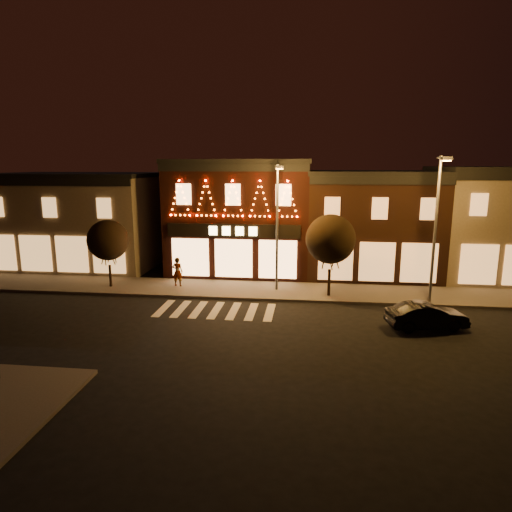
# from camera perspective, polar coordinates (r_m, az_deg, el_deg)

# --- Properties ---
(ground) EXTENTS (120.00, 120.00, 0.00)m
(ground) POSITION_cam_1_polar(r_m,az_deg,el_deg) (21.32, -7.41, -10.34)
(ground) COLOR black
(ground) RESTS_ON ground
(sidewalk_far) EXTENTS (44.00, 4.00, 0.15)m
(sidewalk_far) POSITION_cam_1_polar(r_m,az_deg,el_deg) (28.41, 0.46, -4.42)
(sidewalk_far) COLOR #47423D
(sidewalk_far) RESTS_ON ground
(building_left) EXTENTS (12.20, 8.28, 7.30)m
(building_left) POSITION_cam_1_polar(r_m,az_deg,el_deg) (37.94, -21.64, 4.37)
(building_left) COLOR #6F634F
(building_left) RESTS_ON ground
(building_pulp) EXTENTS (10.20, 8.34, 8.30)m
(building_pulp) POSITION_cam_1_polar(r_m,az_deg,el_deg) (33.69, -1.79, 5.23)
(building_pulp) COLOR black
(building_pulp) RESTS_ON ground
(building_right_a) EXTENTS (9.20, 8.28, 7.50)m
(building_right_a) POSITION_cam_1_polar(r_m,az_deg,el_deg) (33.68, 14.46, 4.17)
(building_right_a) COLOR black
(building_right_a) RESTS_ON ground
(building_right_b) EXTENTS (9.20, 8.28, 7.80)m
(building_right_b) POSITION_cam_1_polar(r_m,az_deg,el_deg) (35.99, 28.85, 3.79)
(building_right_b) COLOR #6F634F
(building_right_b) RESTS_ON ground
(streetlamp_mid) EXTENTS (0.56, 1.79, 7.81)m
(streetlamp_mid) POSITION_cam_1_polar(r_m,az_deg,el_deg) (27.25, 2.77, 4.88)
(streetlamp_mid) COLOR #59595E
(streetlamp_mid) RESTS_ON sidewalk_far
(streetlamp_right) EXTENTS (0.54, 1.90, 8.26)m
(streetlamp_right) POSITION_cam_1_polar(r_m,az_deg,el_deg) (26.60, 22.19, 4.43)
(streetlamp_right) COLOR #59595E
(streetlamp_right) RESTS_ON sidewalk_far
(tree_left) EXTENTS (2.60, 2.60, 4.35)m
(tree_left) POSITION_cam_1_polar(r_m,az_deg,el_deg) (29.94, -18.48, 1.93)
(tree_left) COLOR black
(tree_left) RESTS_ON sidewalk_far
(tree_right) EXTENTS (2.95, 2.95, 4.94)m
(tree_right) POSITION_cam_1_polar(r_m,az_deg,el_deg) (26.69, 9.55, 2.14)
(tree_right) COLOR black
(tree_right) RESTS_ON sidewalk_far
(dark_sedan) EXTENTS (4.07, 2.13, 1.28)m
(dark_sedan) POSITION_cam_1_polar(r_m,az_deg,el_deg) (23.60, 21.06, -7.20)
(dark_sedan) COLOR black
(dark_sedan) RESTS_ON ground
(pedestrian) EXTENTS (0.74, 0.53, 1.90)m
(pedestrian) POSITION_cam_1_polar(r_m,az_deg,el_deg) (29.36, -10.03, -2.00)
(pedestrian) COLOR gray
(pedestrian) RESTS_ON sidewalk_far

